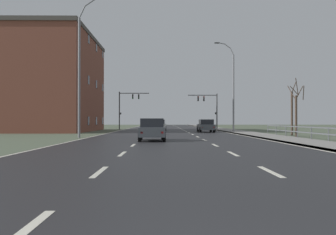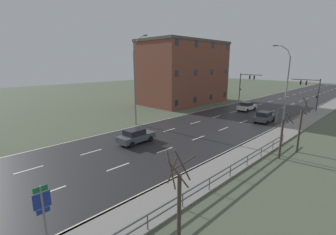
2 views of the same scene
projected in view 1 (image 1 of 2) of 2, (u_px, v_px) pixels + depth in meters
name	position (u px, v px, depth m)	size (l,w,h in m)	color
ground_plane	(168.00, 131.00, 50.54)	(160.00, 160.00, 0.12)	#4C5642
road_asphalt_strip	(167.00, 129.00, 62.54)	(14.00, 120.00, 0.03)	#232326
sidewalk_right	(216.00, 129.00, 62.63)	(3.00, 120.00, 0.12)	gray
guardrail	(329.00, 132.00, 23.08)	(0.07, 27.05, 1.00)	#515459
street_lamp_midground	(232.00, 88.00, 42.87)	(2.33, 0.24, 10.68)	slate
street_lamp_left_bank	(81.00, 68.00, 30.17)	(2.80, 0.24, 11.79)	slate
traffic_signal_right	(210.00, 105.00, 58.31)	(4.72, 0.36, 5.75)	#38383A
traffic_signal_left	(127.00, 104.00, 59.86)	(4.97, 0.36, 6.18)	#38383A
car_near_right	(159.00, 125.00, 50.39)	(2.00, 4.18, 1.57)	silver
car_near_left	(152.00, 129.00, 25.47)	(1.94, 4.15, 1.57)	#474C51
car_mid_centre	(206.00, 126.00, 44.37)	(1.93, 4.15, 1.57)	#474C51
brick_building	(53.00, 83.00, 49.29)	(10.84, 18.90, 12.96)	brown
bare_tree_mid	(296.00, 113.00, 32.17)	(1.45, 1.46, 4.55)	#423328
bare_tree_far	(292.00, 111.00, 35.01)	(1.06, 1.10, 5.48)	#423328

